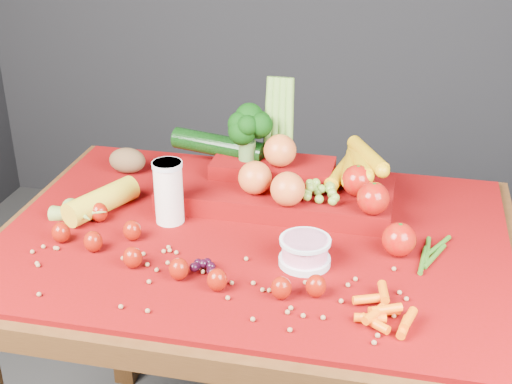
% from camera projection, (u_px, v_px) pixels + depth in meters
% --- Properties ---
extents(table, '(1.10, 0.80, 0.75)m').
position_uv_depth(table, '(254.00, 276.00, 1.55)').
color(table, '#381F0C').
rests_on(table, ground).
extents(red_cloth, '(1.05, 0.75, 0.01)m').
position_uv_depth(red_cloth, '(254.00, 236.00, 1.51)').
color(red_cloth, '#650307').
rests_on(red_cloth, table).
extents(milk_glass, '(0.07, 0.07, 0.14)m').
position_uv_depth(milk_glass, '(169.00, 190.00, 1.52)').
color(milk_glass, white).
rests_on(milk_glass, red_cloth).
extents(yogurt_bowl, '(0.10, 0.10, 0.06)m').
position_uv_depth(yogurt_bowl, '(305.00, 251.00, 1.38)').
color(yogurt_bowl, silver).
rests_on(yogurt_bowl, red_cloth).
extents(strawberry_scatter, '(0.58, 0.28, 0.05)m').
position_uv_depth(strawberry_scatter, '(165.00, 248.00, 1.40)').
color(strawberry_scatter, maroon).
rests_on(strawberry_scatter, red_cloth).
extents(dark_grape_cluster, '(0.06, 0.05, 0.03)m').
position_uv_depth(dark_grape_cluster, '(206.00, 268.00, 1.36)').
color(dark_grape_cluster, black).
rests_on(dark_grape_cluster, red_cloth).
extents(soybean_scatter, '(0.84, 0.24, 0.01)m').
position_uv_depth(soybean_scatter, '(230.00, 283.00, 1.33)').
color(soybean_scatter, '#976A41').
rests_on(soybean_scatter, red_cloth).
extents(corn_ear, '(0.24, 0.26, 0.06)m').
position_uv_depth(corn_ear, '(87.00, 209.00, 1.55)').
color(corn_ear, yellow).
rests_on(corn_ear, red_cloth).
extents(potato, '(0.09, 0.07, 0.06)m').
position_uv_depth(potato, '(127.00, 161.00, 1.77)').
color(potato, '#513A21').
rests_on(potato, red_cloth).
extents(baby_carrot_pile, '(0.17, 0.18, 0.03)m').
position_uv_depth(baby_carrot_pile, '(381.00, 305.00, 1.24)').
color(baby_carrot_pile, '#EE5D08').
rests_on(baby_carrot_pile, red_cloth).
extents(green_bean_pile, '(0.14, 0.12, 0.01)m').
position_uv_depth(green_bean_pile, '(428.00, 253.00, 1.42)').
color(green_bean_pile, '#2B5D15').
rests_on(green_bean_pile, red_cloth).
extents(produce_mound, '(0.60, 0.36, 0.27)m').
position_uv_depth(produce_mound, '(286.00, 179.00, 1.61)').
color(produce_mound, '#650307').
rests_on(produce_mound, red_cloth).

